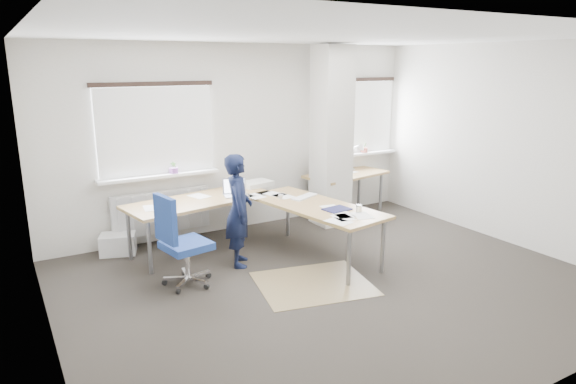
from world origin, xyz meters
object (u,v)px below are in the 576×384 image
desk_main (259,204)px  task_chair (184,261)px  person (239,210)px  desk_side (346,176)px

desk_main → task_chair: (-1.24, -0.51, -0.38)m
task_chair → person: 0.97m
desk_main → person: person is taller
task_chair → desk_main: bearing=11.9°
task_chair → person: person is taller
desk_side → task_chair: 3.57m
desk_main → person: (-0.41, -0.23, 0.03)m
desk_main → desk_side: (2.05, 0.83, -0.01)m
desk_main → desk_side: size_ratio=1.88×
desk_side → person: 2.68m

